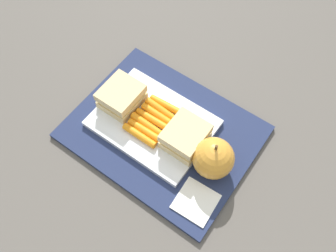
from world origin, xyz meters
name	(u,v)px	position (x,y,z in m)	size (l,w,h in m)	color
ground_plane	(163,133)	(0.00, 0.00, 0.00)	(2.40, 2.40, 0.00)	#56514C
lunchbag_mat	(163,132)	(0.00, 0.00, 0.01)	(0.36, 0.28, 0.01)	navy
food_tray	(153,123)	(-0.03, 0.00, 0.02)	(0.23, 0.17, 0.01)	white
sandwich_half_left	(121,96)	(-0.10, 0.00, 0.04)	(0.07, 0.08, 0.04)	#DBC189
sandwich_half_right	(185,136)	(0.05, 0.00, 0.04)	(0.07, 0.08, 0.04)	#DBC189
carrot_sticks_bundle	(153,120)	(-0.02, 0.00, 0.03)	(0.08, 0.10, 0.02)	orange
apple	(213,158)	(0.12, -0.01, 0.05)	(0.08, 0.08, 0.09)	gold
paper_napkin	(196,202)	(0.14, -0.08, 0.01)	(0.07, 0.07, 0.00)	white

